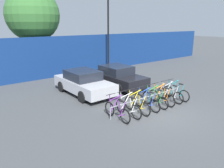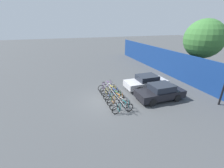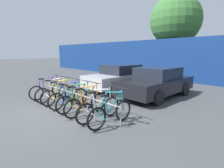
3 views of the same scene
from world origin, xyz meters
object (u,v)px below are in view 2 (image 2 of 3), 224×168
(bicycle_purple, at_px, (106,87))
(tree_behind_hoarding, at_px, (204,39))
(bicycle_yellow, at_px, (110,92))
(car_silver, at_px, (146,82))
(bike_rack, at_px, (115,95))
(car_black, at_px, (160,92))
(bicycle_silver, at_px, (120,105))
(bicycle_teal, at_px, (123,108))
(bicycle_white, at_px, (108,90))
(bicycle_blue, at_px, (112,95))
(bicycle_green, at_px, (115,98))
(bicycle_orange, at_px, (117,101))

(bicycle_purple, bearing_deg, tree_behind_hoarding, 83.44)
(bicycle_yellow, relative_size, car_silver, 0.40)
(bike_rack, bearing_deg, bicycle_yellow, -170.57)
(bicycle_yellow, height_order, car_black, car_black)
(bicycle_silver, height_order, bicycle_teal, same)
(car_black, bearing_deg, car_silver, 178.05)
(bicycle_white, bearing_deg, bicycle_blue, 3.23)
(bicycle_silver, bearing_deg, car_black, 93.82)
(bicycle_green, bearing_deg, car_silver, 113.65)
(bicycle_blue, distance_m, bicycle_green, 0.59)
(bicycle_white, relative_size, car_silver, 0.40)
(bicycle_yellow, bearing_deg, bicycle_white, 179.90)
(bicycle_blue, distance_m, car_silver, 4.15)
(bicycle_silver, distance_m, tree_behind_hoarding, 12.01)
(bicycle_orange, distance_m, car_silver, 4.58)
(bicycle_orange, bearing_deg, car_silver, 116.66)
(bicycle_yellow, relative_size, tree_behind_hoarding, 0.25)
(bicycle_blue, height_order, bicycle_green, same)
(bicycle_white, height_order, tree_behind_hoarding, tree_behind_hoarding)
(car_silver, height_order, tree_behind_hoarding, tree_behind_hoarding)
(bicycle_yellow, distance_m, tree_behind_hoarding, 11.60)
(bicycle_white, distance_m, tree_behind_hoarding, 11.58)
(bike_rack, height_order, bicycle_teal, bicycle_teal)
(bicycle_orange, relative_size, tree_behind_hoarding, 0.25)
(bicycle_green, bearing_deg, bicycle_orange, 0.62)
(bicycle_white, distance_m, car_silver, 4.00)
(bicycle_white, bearing_deg, bicycle_purple, -176.77)
(bicycle_purple, relative_size, bicycle_orange, 1.00)
(bicycle_orange, bearing_deg, car_black, 83.72)
(bicycle_purple, bearing_deg, bicycle_teal, -3.89)
(bicycle_white, relative_size, bicycle_teal, 1.00)
(bike_rack, distance_m, bicycle_teal, 2.11)
(bicycle_white, distance_m, bicycle_green, 1.81)
(bicycle_white, relative_size, car_black, 0.41)
(bicycle_orange, distance_m, tree_behind_hoarding, 11.84)
(bicycle_green, relative_size, bicycle_orange, 1.00)
(bicycle_blue, bearing_deg, bicycle_purple, -176.23)
(car_black, bearing_deg, bicycle_white, -123.57)
(bicycle_orange, bearing_deg, bicycle_silver, -2.41)
(car_black, xyz_separation_m, tree_behind_hoarding, (-2.74, 6.87, 3.94))
(bicycle_orange, bearing_deg, tree_behind_hoarding, 100.52)
(bicycle_teal, bearing_deg, bike_rack, 172.78)
(bicycle_green, bearing_deg, bicycle_purple, -179.38)
(bike_rack, height_order, bicycle_orange, bicycle_orange)
(bike_rack, bearing_deg, car_silver, 109.23)
(bike_rack, relative_size, bicycle_silver, 2.77)
(bicycle_purple, xyz_separation_m, bicycle_blue, (1.86, 0.00, 0.00))
(bicycle_white, xyz_separation_m, tree_behind_hoarding, (-0.15, 10.77, 4.26))
(bicycle_green, relative_size, tree_behind_hoarding, 0.25)
(bicycle_purple, height_order, bicycle_white, same)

